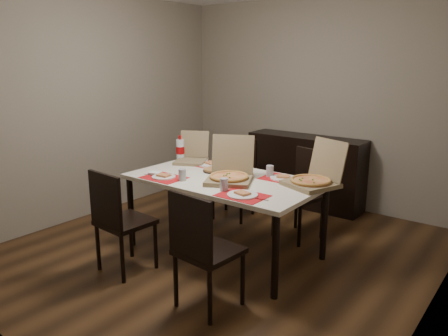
{
  "coord_description": "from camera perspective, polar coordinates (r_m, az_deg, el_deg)",
  "views": [
    {
      "loc": [
        2.47,
        -3.15,
        1.85
      ],
      "look_at": [
        0.05,
        -0.0,
        0.85
      ],
      "focal_mm": 35.0,
      "sensor_mm": 36.0,
      "label": 1
    }
  ],
  "objects": [
    {
      "name": "dining_table",
      "position": [
        4.14,
        0.0,
        -2.24
      ],
      "size": [
        1.8,
        1.0,
        0.75
      ],
      "color": "beige",
      "rests_on": "ground"
    },
    {
      "name": "room_walls",
      "position": [
        4.36,
        2.98,
        12.58
      ],
      "size": [
        3.84,
        4.02,
        2.62
      ],
      "color": "gray",
      "rests_on": "ground"
    },
    {
      "name": "dip_bowl",
      "position": [
        4.22,
        1.97,
        -0.8
      ],
      "size": [
        0.16,
        0.16,
        0.03
      ],
      "primitive_type": "imported",
      "rotation": [
        0.0,
        0.0,
        0.33
      ],
      "color": "white",
      "rests_on": "dining_table"
    },
    {
      "name": "chair_near_right",
      "position": [
        3.25,
        -2.89,
        -10.22
      ],
      "size": [
        0.45,
        0.45,
        0.93
      ],
      "color": "black",
      "rests_on": "ground"
    },
    {
      "name": "pizza_box_left",
      "position": [
        4.77,
        -4.23,
        1.46
      ],
      "size": [
        0.45,
        0.46,
        0.32
      ],
      "color": "brown",
      "rests_on": "dining_table"
    },
    {
      "name": "faina_plate",
      "position": [
        4.37,
        -1.25,
        -0.27
      ],
      "size": [
        0.23,
        0.23,
        0.03
      ],
      "color": "black",
      "rests_on": "dining_table"
    },
    {
      "name": "setting_near_left",
      "position": [
        4.16,
        -7.4,
        -1.03
      ],
      "size": [
        0.48,
        0.3,
        0.11
      ],
      "color": "red",
      "rests_on": "dining_table"
    },
    {
      "name": "pizza_box_center",
      "position": [
        4.01,
        0.75,
        -0.91
      ],
      "size": [
        0.55,
        0.57,
        0.4
      ],
      "color": "brown",
      "rests_on": "dining_table"
    },
    {
      "name": "setting_far_left",
      "position": [
        4.61,
        -1.57,
        0.58
      ],
      "size": [
        0.49,
        0.3,
        0.11
      ],
      "color": "red",
      "rests_on": "dining_table"
    },
    {
      "name": "napkin_loose",
      "position": [
        4.02,
        -0.72,
        -1.61
      ],
      "size": [
        0.16,
        0.16,
        0.02
      ],
      "primitive_type": "cube",
      "rotation": [
        0.0,
        0.0,
        0.92
      ],
      "color": "white",
      "rests_on": "dining_table"
    },
    {
      "name": "pizza_box_right",
      "position": [
        3.95,
        11.61,
        -1.44
      ],
      "size": [
        0.53,
        0.55,
        0.4
      ],
      "color": "brown",
      "rests_on": "dining_table"
    },
    {
      "name": "chair_near_left",
      "position": [
        3.91,
        -13.65,
        -6.32
      ],
      "size": [
        0.45,
        0.45,
        0.93
      ],
      "color": "black",
      "rests_on": "ground"
    },
    {
      "name": "ground",
      "position": [
        4.42,
        -0.56,
        -10.77
      ],
      "size": [
        3.8,
        4.0,
        0.02
      ],
      "primitive_type": "cube",
      "color": "#452A15",
      "rests_on": "ground"
    },
    {
      "name": "setting_near_right",
      "position": [
        3.63,
        1.76,
        -3.15
      ],
      "size": [
        0.49,
        0.3,
        0.11
      ],
      "color": "red",
      "rests_on": "dining_table"
    },
    {
      "name": "chair_far_left",
      "position": [
        5.2,
        1.57,
        -0.8
      ],
      "size": [
        0.5,
        0.5,
        0.93
      ],
      "color": "black",
      "rests_on": "ground"
    },
    {
      "name": "soda_bottle",
      "position": [
        4.87,
        -5.74,
        2.41
      ],
      "size": [
        0.09,
        0.09,
        0.28
      ],
      "color": "silver",
      "rests_on": "dining_table"
    },
    {
      "name": "setting_far_right",
      "position": [
        4.15,
        7.26,
        -1.05
      ],
      "size": [
        0.43,
        0.3,
        0.11
      ],
      "color": "red",
      "rests_on": "dining_table"
    },
    {
      "name": "chair_far_right",
      "position": [
        4.67,
        10.34,
        -2.79
      ],
      "size": [
        0.5,
        0.5,
        0.93
      ],
      "color": "black",
      "rests_on": "ground"
    },
    {
      "name": "sideboard",
      "position": [
        5.69,
        10.53,
        -0.36
      ],
      "size": [
        1.5,
        0.4,
        0.9
      ],
      "primitive_type": "cube",
      "color": "black",
      "rests_on": "ground"
    }
  ]
}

